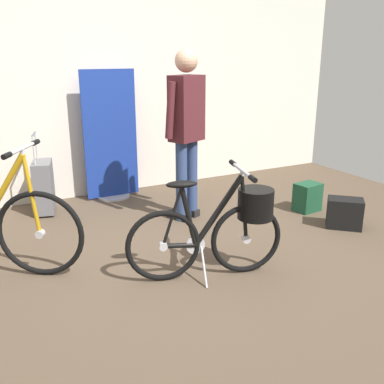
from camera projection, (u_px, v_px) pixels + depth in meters
ground_plane at (215, 270)px, 3.35m from camera, size 6.16×6.16×0.00m
back_wall at (110, 79)px, 4.93m from camera, size 6.16×0.10×2.61m
floor_banner_stand at (111, 143)px, 4.86m from camera, size 0.60×0.36×1.42m
folding_bike_foreground at (223, 225)px, 3.17m from camera, size 1.12×0.52×0.82m
visitor_near_wall at (186, 126)px, 4.14m from camera, size 0.49×0.36×1.62m
rolling_suitcase at (44, 186)px, 4.48m from camera, size 0.27×0.39×0.83m
backpack_on_floor at (307, 197)px, 4.58m from camera, size 0.28×0.25×0.29m
handbag_on_floor at (344, 213)px, 4.14m from camera, size 0.37×0.37×0.28m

